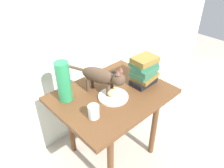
# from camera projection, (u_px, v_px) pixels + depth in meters

# --- Properties ---
(ground_plane) EXTENTS (6.00, 6.00, 0.00)m
(ground_plane) POSITION_uv_depth(u_px,v_px,m) (112.00, 150.00, 1.89)
(ground_plane) COLOR #B2A899
(back_panel) EXTENTS (4.00, 0.04, 2.20)m
(back_panel) POSITION_uv_depth(u_px,v_px,m) (70.00, 9.00, 1.53)
(back_panel) COLOR silver
(back_panel) RESTS_ON ground
(side_table) EXTENTS (0.80, 0.62, 0.60)m
(side_table) POSITION_uv_depth(u_px,v_px,m) (112.00, 103.00, 1.60)
(side_table) COLOR brown
(side_table) RESTS_ON ground
(plate) EXTENTS (0.21, 0.21, 0.01)m
(plate) POSITION_uv_depth(u_px,v_px,m) (113.00, 97.00, 1.51)
(plate) COLOR silver
(plate) RESTS_ON side_table
(bread_roll) EXTENTS (0.09, 0.07, 0.05)m
(bread_roll) POSITION_uv_depth(u_px,v_px,m) (113.00, 92.00, 1.50)
(bread_roll) COLOR #E0BC7A
(bread_roll) RESTS_ON plate
(cat) EXTENTS (0.21, 0.46, 0.23)m
(cat) POSITION_uv_depth(u_px,v_px,m) (103.00, 77.00, 1.49)
(cat) COLOR #4C3828
(cat) RESTS_ON side_table
(book_stack) EXTENTS (0.22, 0.16, 0.21)m
(book_stack) POSITION_uv_depth(u_px,v_px,m) (144.00, 71.00, 1.60)
(book_stack) COLOR black
(book_stack) RESTS_ON side_table
(green_vase) EXTENTS (0.09, 0.09, 0.28)m
(green_vase) POSITION_uv_depth(u_px,v_px,m) (64.00, 82.00, 1.42)
(green_vase) COLOR #288C51
(green_vase) RESTS_ON side_table
(candle_jar) EXTENTS (0.07, 0.07, 0.08)m
(candle_jar) POSITION_uv_depth(u_px,v_px,m) (94.00, 112.00, 1.33)
(candle_jar) COLOR silver
(candle_jar) RESTS_ON side_table
(tv_remote) EXTENTS (0.16, 0.09, 0.02)m
(tv_remote) POSITION_uv_depth(u_px,v_px,m) (107.00, 75.00, 1.73)
(tv_remote) COLOR black
(tv_remote) RESTS_ON side_table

